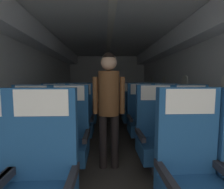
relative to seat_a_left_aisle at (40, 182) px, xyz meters
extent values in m
cube|color=#3D3833|center=(0.58, 2.18, -0.48)|extent=(3.50, 7.46, 0.02)
cube|color=silver|center=(-1.07, 2.18, 0.67)|extent=(0.08, 7.06, 2.28)
cube|color=silver|center=(2.23, 2.18, 0.67)|extent=(0.08, 7.06, 2.28)
cube|color=silver|center=(0.58, 2.18, 1.81)|extent=(3.38, 7.06, 0.06)
cube|color=#B6BBBB|center=(0.58, 5.74, 0.67)|extent=(3.38, 0.06, 2.28)
cube|color=silver|center=(-0.86, 2.18, 1.59)|extent=(0.34, 6.78, 0.36)
cube|color=silver|center=(2.02, 2.18, 1.59)|extent=(0.34, 6.78, 0.36)
cube|color=white|center=(0.58, 2.18, 1.77)|extent=(0.12, 6.36, 0.02)
cylinder|color=white|center=(2.19, 2.18, 0.72)|extent=(0.01, 0.26, 0.26)
cylinder|color=white|center=(2.19, 3.36, 0.72)|extent=(0.01, 0.26, 0.26)
cylinder|color=white|center=(2.19, 4.54, 0.72)|extent=(0.01, 0.26, 0.26)
cube|color=navy|center=(0.00, 0.13, 0.31)|extent=(0.50, 0.09, 0.72)
cube|color=#28282D|center=(0.24, -0.07, 0.04)|extent=(0.05, 0.42, 0.06)
cube|color=silver|center=(0.00, 0.08, 0.56)|extent=(0.40, 0.01, 0.20)
cube|color=navy|center=(1.15, 0.16, 0.31)|extent=(0.50, 0.09, 0.72)
cube|color=#28282D|center=(0.91, -0.04, 0.04)|extent=(0.05, 0.42, 0.06)
cube|color=silver|center=(1.15, 0.11, 0.56)|extent=(0.40, 0.01, 0.20)
cube|color=#38383D|center=(-0.49, 0.82, -0.36)|extent=(0.18, 0.18, 0.21)
cube|color=navy|center=(-0.49, 0.82, -0.15)|extent=(0.50, 0.50, 0.21)
cube|color=navy|center=(-0.49, 1.03, 0.31)|extent=(0.50, 0.09, 0.72)
cube|color=#28282D|center=(-0.25, 0.82, 0.04)|extent=(0.05, 0.42, 0.06)
cube|color=#28282D|center=(-0.73, 0.82, 0.04)|extent=(0.05, 0.42, 0.06)
cube|color=silver|center=(-0.49, 0.98, 0.56)|extent=(0.40, 0.01, 0.20)
cube|color=#38383D|center=(0.00, 0.83, -0.36)|extent=(0.18, 0.18, 0.21)
cube|color=navy|center=(0.00, 0.83, -0.15)|extent=(0.50, 0.50, 0.21)
cube|color=navy|center=(0.00, 1.03, 0.31)|extent=(0.50, 0.09, 0.72)
cube|color=#28282D|center=(0.24, 0.83, 0.04)|extent=(0.05, 0.42, 0.06)
cube|color=#28282D|center=(-0.24, 0.83, 0.04)|extent=(0.05, 0.42, 0.06)
cube|color=silver|center=(0.00, 0.99, 0.56)|extent=(0.40, 0.01, 0.20)
cube|color=#38383D|center=(1.65, 0.83, -0.36)|extent=(0.18, 0.18, 0.21)
cube|color=navy|center=(1.65, 0.83, -0.15)|extent=(0.50, 0.50, 0.21)
cube|color=navy|center=(1.65, 1.03, 0.31)|extent=(0.50, 0.09, 0.72)
cube|color=#28282D|center=(1.89, 0.83, 0.04)|extent=(0.05, 0.42, 0.06)
cube|color=#28282D|center=(1.41, 0.83, 0.04)|extent=(0.05, 0.42, 0.06)
cube|color=silver|center=(1.65, 0.98, 0.56)|extent=(0.40, 0.01, 0.20)
cube|color=#38383D|center=(1.16, 0.83, -0.36)|extent=(0.18, 0.18, 0.21)
cube|color=navy|center=(1.16, 0.83, -0.15)|extent=(0.50, 0.50, 0.21)
cube|color=navy|center=(1.16, 1.04, 0.31)|extent=(0.50, 0.09, 0.72)
cube|color=#28282D|center=(1.39, 0.83, 0.04)|extent=(0.05, 0.42, 0.06)
cube|color=#28282D|center=(0.92, 0.83, 0.04)|extent=(0.05, 0.42, 0.06)
cube|color=silver|center=(1.16, 0.99, 0.56)|extent=(0.40, 0.01, 0.20)
cube|color=#38383D|center=(-0.49, 1.73, -0.36)|extent=(0.18, 0.18, 0.21)
cube|color=navy|center=(-0.49, 1.73, -0.15)|extent=(0.50, 0.50, 0.21)
cube|color=navy|center=(-0.49, 1.93, 0.31)|extent=(0.50, 0.09, 0.72)
cube|color=#28282D|center=(-0.25, 1.73, 0.04)|extent=(0.05, 0.42, 0.06)
cube|color=#28282D|center=(-0.73, 1.73, 0.04)|extent=(0.05, 0.42, 0.06)
cube|color=silver|center=(-0.49, 1.89, 0.56)|extent=(0.40, 0.01, 0.20)
cube|color=#38383D|center=(0.00, 1.75, -0.36)|extent=(0.18, 0.18, 0.21)
cube|color=navy|center=(0.00, 1.75, -0.15)|extent=(0.50, 0.50, 0.21)
cube|color=navy|center=(0.00, 1.95, 0.31)|extent=(0.50, 0.09, 0.72)
cube|color=#28282D|center=(0.24, 1.75, 0.04)|extent=(0.05, 0.42, 0.06)
cube|color=#28282D|center=(-0.24, 1.75, 0.04)|extent=(0.05, 0.42, 0.06)
cube|color=silver|center=(0.00, 1.90, 0.56)|extent=(0.40, 0.01, 0.20)
cube|color=#38383D|center=(1.65, 1.75, -0.36)|extent=(0.18, 0.18, 0.21)
cube|color=navy|center=(1.65, 1.75, -0.15)|extent=(0.50, 0.50, 0.21)
cube|color=navy|center=(1.65, 1.95, 0.31)|extent=(0.50, 0.09, 0.72)
cube|color=#28282D|center=(1.89, 1.75, 0.04)|extent=(0.05, 0.42, 0.06)
cube|color=#28282D|center=(1.41, 1.75, 0.04)|extent=(0.05, 0.42, 0.06)
cube|color=silver|center=(1.65, 1.90, 0.56)|extent=(0.40, 0.01, 0.20)
cube|color=#38383D|center=(1.16, 1.72, -0.36)|extent=(0.18, 0.18, 0.21)
cube|color=navy|center=(1.16, 1.72, -0.15)|extent=(0.50, 0.50, 0.21)
cube|color=navy|center=(1.16, 1.93, 0.31)|extent=(0.50, 0.09, 0.72)
cube|color=#28282D|center=(1.40, 1.72, 0.04)|extent=(0.05, 0.42, 0.06)
cube|color=#28282D|center=(0.93, 1.72, 0.04)|extent=(0.05, 0.42, 0.06)
cube|color=silver|center=(1.16, 1.88, 0.56)|extent=(0.40, 0.01, 0.20)
cube|color=#38383D|center=(-0.49, 2.62, -0.36)|extent=(0.18, 0.18, 0.21)
cube|color=navy|center=(-0.49, 2.62, -0.15)|extent=(0.50, 0.50, 0.21)
cube|color=navy|center=(-0.49, 2.83, 0.31)|extent=(0.50, 0.09, 0.72)
cube|color=#28282D|center=(-0.25, 2.62, 0.04)|extent=(0.05, 0.42, 0.06)
cube|color=#28282D|center=(-0.73, 2.62, 0.04)|extent=(0.05, 0.42, 0.06)
cube|color=silver|center=(-0.49, 2.78, 0.56)|extent=(0.40, 0.01, 0.20)
cube|color=#38383D|center=(0.01, 2.62, -0.36)|extent=(0.18, 0.18, 0.21)
cube|color=navy|center=(0.01, 2.62, -0.15)|extent=(0.50, 0.50, 0.21)
cube|color=navy|center=(0.01, 2.82, 0.31)|extent=(0.50, 0.09, 0.72)
cube|color=#28282D|center=(0.25, 2.62, 0.04)|extent=(0.05, 0.42, 0.06)
cube|color=#28282D|center=(-0.23, 2.62, 0.04)|extent=(0.05, 0.42, 0.06)
cube|color=silver|center=(0.01, 2.77, 0.56)|extent=(0.40, 0.01, 0.20)
cube|color=#38383D|center=(1.66, 2.64, -0.36)|extent=(0.18, 0.18, 0.21)
cube|color=navy|center=(1.66, 2.64, -0.15)|extent=(0.50, 0.50, 0.21)
cube|color=navy|center=(1.66, 2.85, 0.31)|extent=(0.50, 0.09, 0.72)
cube|color=#28282D|center=(1.90, 2.64, 0.04)|extent=(0.05, 0.42, 0.06)
cube|color=#28282D|center=(1.42, 2.64, 0.04)|extent=(0.05, 0.42, 0.06)
cube|color=silver|center=(1.66, 2.80, 0.56)|extent=(0.40, 0.01, 0.20)
cube|color=#38383D|center=(1.15, 2.62, -0.36)|extent=(0.18, 0.18, 0.21)
cube|color=navy|center=(1.15, 2.62, -0.15)|extent=(0.50, 0.50, 0.21)
cube|color=navy|center=(1.15, 2.82, 0.31)|extent=(0.50, 0.09, 0.72)
cube|color=#28282D|center=(1.39, 2.62, 0.04)|extent=(0.05, 0.42, 0.06)
cube|color=#28282D|center=(0.91, 2.62, 0.04)|extent=(0.05, 0.42, 0.06)
cube|color=silver|center=(1.15, 2.77, 0.56)|extent=(0.40, 0.01, 0.20)
cube|color=#38383D|center=(-0.49, 3.52, -0.36)|extent=(0.18, 0.18, 0.21)
cube|color=#4C5666|center=(-0.49, 3.52, -0.15)|extent=(0.50, 0.50, 0.21)
cube|color=#4C5666|center=(-0.49, 3.73, 0.31)|extent=(0.50, 0.09, 0.72)
cube|color=#28282D|center=(-0.25, 3.52, 0.04)|extent=(0.05, 0.42, 0.06)
cube|color=#28282D|center=(-0.73, 3.52, 0.04)|extent=(0.05, 0.42, 0.06)
cube|color=silver|center=(-0.49, 3.68, 0.56)|extent=(0.40, 0.01, 0.20)
cube|color=#38383D|center=(0.00, 3.52, -0.36)|extent=(0.18, 0.18, 0.21)
cube|color=#4C5666|center=(0.00, 3.52, -0.15)|extent=(0.50, 0.50, 0.21)
cube|color=#4C5666|center=(0.00, 3.72, 0.31)|extent=(0.50, 0.09, 0.72)
cube|color=#28282D|center=(0.24, 3.52, 0.04)|extent=(0.05, 0.42, 0.06)
cube|color=#28282D|center=(-0.24, 3.52, 0.04)|extent=(0.05, 0.42, 0.06)
cube|color=silver|center=(0.00, 3.67, 0.56)|extent=(0.40, 0.01, 0.20)
cube|color=#38383D|center=(1.66, 3.51, -0.36)|extent=(0.18, 0.18, 0.21)
cube|color=#4C5666|center=(1.66, 3.51, -0.15)|extent=(0.50, 0.50, 0.21)
cube|color=#4C5666|center=(1.66, 3.72, 0.31)|extent=(0.50, 0.09, 0.72)
cube|color=#28282D|center=(1.90, 3.51, 0.04)|extent=(0.05, 0.42, 0.06)
cube|color=#28282D|center=(1.42, 3.51, 0.04)|extent=(0.05, 0.42, 0.06)
cube|color=silver|center=(1.66, 3.67, 0.56)|extent=(0.40, 0.01, 0.20)
cube|color=#38383D|center=(1.16, 3.54, -0.36)|extent=(0.18, 0.18, 0.21)
cube|color=#4C5666|center=(1.16, 3.54, -0.15)|extent=(0.50, 0.50, 0.21)
cube|color=#4C5666|center=(1.16, 3.74, 0.31)|extent=(0.50, 0.09, 0.72)
cube|color=#28282D|center=(1.40, 3.54, 0.04)|extent=(0.05, 0.42, 0.06)
cube|color=#28282D|center=(0.92, 3.54, 0.04)|extent=(0.05, 0.42, 0.06)
cube|color=silver|center=(1.16, 3.69, 0.56)|extent=(0.40, 0.01, 0.20)
cylinder|color=black|center=(0.44, 0.98, -0.10)|extent=(0.11, 0.11, 0.74)
cylinder|color=black|center=(0.60, 0.98, -0.10)|extent=(0.11, 0.11, 0.74)
cylinder|color=brown|center=(0.52, 0.98, 0.56)|extent=(0.28, 0.28, 0.58)
cylinder|color=brown|center=(0.34, 0.98, 0.53)|extent=(0.07, 0.07, 0.49)
cylinder|color=brown|center=(0.70, 0.98, 0.53)|extent=(0.07, 0.07, 0.49)
sphere|color=tan|center=(0.52, 0.98, 0.96)|extent=(0.21, 0.21, 0.21)
sphere|color=black|center=(0.52, 0.98, 1.00)|extent=(0.18, 0.18, 0.18)
camera|label=1|loc=(0.47, -1.07, 0.73)|focal=24.69mm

